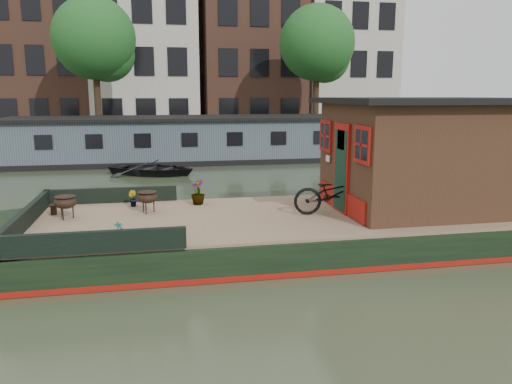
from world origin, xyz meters
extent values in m
plane|color=#2C3A25|center=(0.00, 0.00, 0.00)|extent=(120.00, 120.00, 0.00)
cube|color=black|center=(0.00, 0.00, 0.30)|extent=(12.00, 4.00, 0.60)
cylinder|color=black|center=(-6.00, 0.00, 0.30)|extent=(4.00, 4.00, 0.60)
cube|color=maroon|center=(0.00, 0.00, 0.06)|extent=(12.02, 4.02, 0.10)
cube|color=#977A5D|center=(0.00, 0.00, 0.62)|extent=(11.80, 3.80, 0.05)
cube|color=black|center=(-5.92, 0.00, 0.82)|extent=(0.12, 4.00, 0.35)
cube|color=black|center=(-4.50, 1.92, 0.82)|extent=(3.00, 0.12, 0.35)
cube|color=black|center=(-4.50, -1.92, 0.82)|extent=(3.00, 0.12, 0.35)
cube|color=#301E13|center=(2.20, 0.00, 1.80)|extent=(3.50, 3.00, 2.30)
cube|color=black|center=(2.20, 0.00, 3.01)|extent=(4.00, 3.50, 0.12)
cube|color=maroon|center=(0.42, 0.00, 1.60)|extent=(0.06, 0.80, 1.90)
cube|color=black|center=(0.40, 0.00, 1.55)|extent=(0.04, 0.64, 1.70)
cube|color=maroon|center=(0.42, -1.05, 2.20)|extent=(0.06, 0.72, 0.72)
cube|color=maroon|center=(0.42, 1.05, 2.20)|extent=(0.06, 0.72, 0.72)
imported|color=black|center=(0.20, -0.19, 1.10)|extent=(1.77, 0.81, 0.90)
imported|color=brown|center=(-4.00, 1.40, 0.83)|extent=(0.26, 0.26, 0.37)
imported|color=maroon|center=(-2.53, 1.33, 0.93)|extent=(0.44, 0.44, 0.57)
imported|color=brown|center=(-4.13, -1.24, 0.81)|extent=(0.20, 0.20, 0.32)
cylinder|color=black|center=(-5.60, 0.93, 0.76)|extent=(0.19, 0.19, 0.21)
cylinder|color=black|center=(-3.29, -1.70, 0.74)|extent=(0.16, 0.16, 0.18)
imported|color=black|center=(-3.61, 10.13, 0.36)|extent=(4.22, 3.79, 0.72)
cube|color=#47545F|center=(0.00, 14.00, 1.00)|extent=(20.00, 4.00, 2.00)
cube|color=black|center=(0.00, 14.00, 2.05)|extent=(20.40, 4.40, 0.12)
cube|color=black|center=(0.00, 14.00, 0.12)|extent=(20.00, 4.05, 0.24)
cube|color=#47443F|center=(0.00, 20.50, 0.45)|extent=(60.00, 6.00, 0.90)
cube|color=brown|center=(-10.50, 27.50, 7.50)|extent=(6.00, 8.00, 15.00)
cube|color=#B7B2A3|center=(-4.00, 27.50, 8.25)|extent=(7.00, 8.00, 16.50)
cube|color=brown|center=(3.50, 27.50, 7.75)|extent=(7.00, 8.00, 15.50)
cube|color=#B7B2A3|center=(10.50, 27.50, 8.00)|extent=(6.50, 8.00, 16.00)
cylinder|color=#332316|center=(-6.50, 19.00, 2.90)|extent=(0.36, 0.36, 4.00)
sphere|color=#18481B|center=(-6.50, 19.00, 6.10)|extent=(4.40, 4.40, 4.40)
sphere|color=#18481B|center=(-5.90, 19.30, 5.30)|extent=(3.00, 3.00, 3.00)
cylinder|color=#332316|center=(6.00, 19.00, 2.90)|extent=(0.36, 0.36, 4.00)
sphere|color=#18481B|center=(6.00, 19.00, 6.10)|extent=(4.40, 4.40, 4.40)
sphere|color=#18481B|center=(6.60, 19.30, 5.30)|extent=(3.00, 3.00, 3.00)
camera|label=1|loc=(-3.42, -9.93, 3.14)|focal=35.00mm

